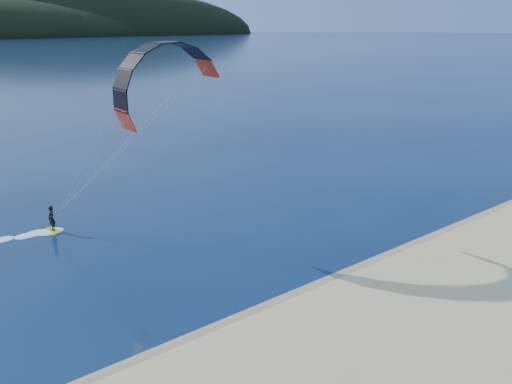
# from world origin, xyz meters

# --- Properties ---
(ground) EXTENTS (1800.00, 1800.00, 0.00)m
(ground) POSITION_xyz_m (0.00, 0.00, 0.00)
(ground) COLOR #081A3E
(ground) RESTS_ON ground
(wet_sand) EXTENTS (220.00, 2.50, 0.10)m
(wet_sand) POSITION_xyz_m (0.00, 4.50, 0.05)
(wet_sand) COLOR #967F57
(wet_sand) RESTS_ON ground
(kitesurfer_near) EXTENTS (22.92, 8.11, 14.10)m
(kitesurfer_near) POSITION_xyz_m (2.39, 19.01, 9.79)
(kitesurfer_near) COLOR #B7DE1A
(kitesurfer_near) RESTS_ON ground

